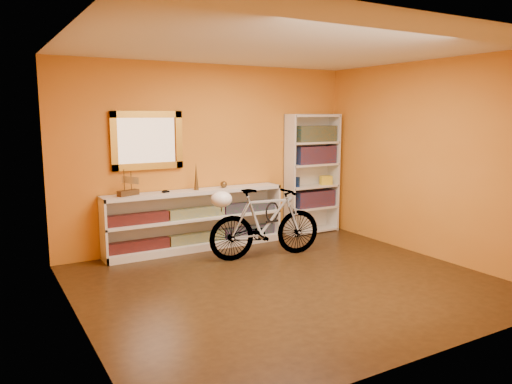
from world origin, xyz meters
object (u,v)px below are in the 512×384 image
console_unit (196,220)px  bicycle (266,223)px  helmet (221,199)px  bookcase (312,174)px

console_unit → bicycle: bicycle is taller
console_unit → helmet: size_ratio=9.41×
bookcase → bicycle: bookcase is taller
console_unit → helmet: helmet is taller
console_unit → bicycle: (0.64, -0.83, 0.05)m
bicycle → helmet: size_ratio=5.79×
console_unit → helmet: (0.04, -0.74, 0.40)m
helmet → bookcase: bearing=21.0°
bicycle → console_unit: bearing=46.1°
bookcase → helmet: bookcase is taller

